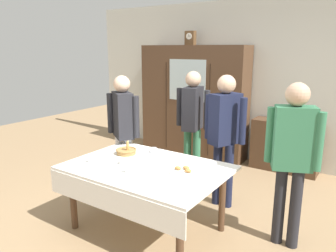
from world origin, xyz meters
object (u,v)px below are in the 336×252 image
object	(u,v)px
tea_cup_near_left	(154,151)
person_behind_table_right	(193,117)
person_behind_table_left	(225,129)
bookshelf_low	(285,146)
bread_basket	(126,151)
dining_table	(145,175)
mantel_clock	(190,38)
person_beside_shelf	(292,150)
spoon_back_edge	(154,187)
wall_cabinet	(193,101)
tea_cup_far_right	(91,160)
spoon_near_right	(185,184)
book_stack	(287,119)
tea_cup_center	(128,170)
spoon_far_right	(109,165)
person_near_right_end	(123,124)
pastry_plate	(183,171)
tea_cup_front_edge	(123,162)

from	to	relation	value
tea_cup_near_left	person_behind_table_right	bearing A→B (deg)	92.62
person_behind_table_left	tea_cup_near_left	bearing A→B (deg)	-137.08
bookshelf_low	bread_basket	world-z (taller)	bread_basket
dining_table	mantel_clock	distance (m)	3.13
bread_basket	person_beside_shelf	world-z (taller)	person_beside_shelf
spoon_back_edge	person_beside_shelf	xyz separation A→B (m)	(0.93, 0.93, 0.26)
mantel_clock	person_beside_shelf	bearing A→B (deg)	-41.26
wall_cabinet	person_behind_table_right	xyz separation A→B (m)	(0.66, -1.18, -0.00)
mantel_clock	tea_cup_far_right	world-z (taller)	mantel_clock
tea_cup_near_left	dining_table	bearing A→B (deg)	-65.39
bookshelf_low	spoon_near_right	world-z (taller)	bookshelf_low
bookshelf_low	spoon_back_edge	size ratio (longest dim) A/B	8.61
book_stack	tea_cup_center	size ratio (longest dim) A/B	1.54
book_stack	spoon_back_edge	bearing A→B (deg)	-97.11
wall_cabinet	book_stack	distance (m)	1.66
spoon_near_right	person_behind_table_left	bearing A→B (deg)	97.22
spoon_near_right	tea_cup_far_right	bearing A→B (deg)	-176.43
spoon_far_right	person_near_right_end	distance (m)	0.91
dining_table	pastry_plate	size ratio (longest dim) A/B	5.83
dining_table	spoon_far_right	size ratio (longest dim) A/B	13.71
spoon_far_right	person_beside_shelf	distance (m)	1.84
spoon_back_edge	tea_cup_center	bearing A→B (deg)	161.56
tea_cup_near_left	spoon_far_right	size ratio (longest dim) A/B	1.09
mantel_clock	bookshelf_low	xyz separation A→B (m)	(1.73, 0.05, -1.68)
person_near_right_end	tea_cup_front_edge	bearing A→B (deg)	-48.99
pastry_plate	spoon_far_right	xyz separation A→B (m)	(-0.75, -0.26, -0.01)
pastry_plate	spoon_back_edge	bearing A→B (deg)	-92.46
bread_basket	person_behind_table_right	xyz separation A→B (m)	(0.20, 1.19, 0.22)
tea_cup_center	mantel_clock	bearing A→B (deg)	108.59
spoon_far_right	person_behind_table_right	world-z (taller)	person_behind_table_right
bookshelf_low	pastry_plate	world-z (taller)	bookshelf_low
bookshelf_low	person_near_right_end	bearing A→B (deg)	-127.44
person_behind_table_left	person_beside_shelf	bearing A→B (deg)	-25.71
spoon_back_edge	spoon_near_right	bearing A→B (deg)	47.15
wall_cabinet	bread_basket	world-z (taller)	wall_cabinet
dining_table	spoon_back_edge	bearing A→B (deg)	-42.36
book_stack	spoon_far_right	bearing A→B (deg)	-111.62
tea_cup_far_right	tea_cup_front_edge	distance (m)	0.35
person_beside_shelf	person_behind_table_left	bearing A→B (deg)	154.29
tea_cup_near_left	bread_basket	distance (m)	0.32
person_behind_table_right	person_beside_shelf	xyz separation A→B (m)	(1.55, -0.83, 0.01)
tea_cup_front_edge	person_beside_shelf	size ratio (longest dim) A/B	0.08
spoon_back_edge	person_behind_table_right	distance (m)	1.88
person_behind_table_left	tea_cup_far_right	bearing A→B (deg)	-129.04
mantel_clock	person_beside_shelf	world-z (taller)	mantel_clock
tea_cup_center	spoon_far_right	world-z (taller)	tea_cup_center
spoon_near_right	person_near_right_end	size ratio (longest dim) A/B	0.08
bookshelf_low	person_behind_table_left	xyz separation A→B (m)	(-0.32, -1.63, 0.58)
dining_table	pastry_plate	xyz separation A→B (m)	(0.40, 0.11, 0.10)
spoon_back_edge	person_near_right_end	world-z (taller)	person_near_right_end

